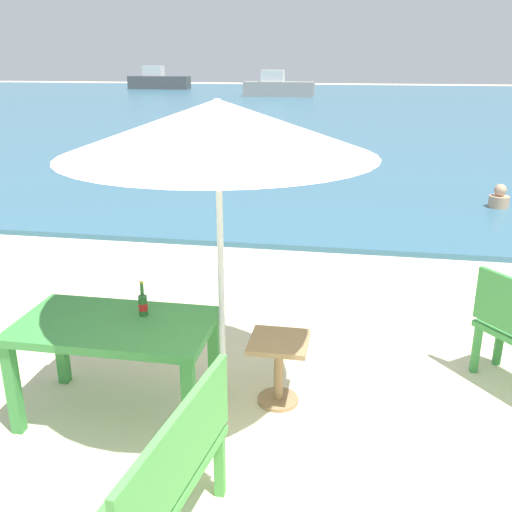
{
  "coord_description": "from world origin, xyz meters",
  "views": [
    {
      "loc": [
        0.31,
        -2.51,
        2.55
      ],
      "look_at": [
        -0.67,
        3.0,
        0.6
      ],
      "focal_mm": 40.1,
      "sensor_mm": 36.0,
      "label": 1
    }
  ],
  "objects_px": {
    "patio_umbrella": "(218,128)",
    "bench_green_right": "(165,479)",
    "picnic_table_green": "(115,336)",
    "boat_tanker": "(158,81)",
    "side_table_wood": "(279,361)",
    "boat_fishing_trawler": "(278,87)",
    "swimmer_person": "(499,198)",
    "beer_bottle_amber": "(143,304)"
  },
  "relations": [
    {
      "from": "side_table_wood",
      "to": "patio_umbrella",
      "type": "bearing_deg",
      "value": -156.67
    },
    {
      "from": "picnic_table_green",
      "to": "patio_umbrella",
      "type": "height_order",
      "value": "patio_umbrella"
    },
    {
      "from": "bench_green_right",
      "to": "swimmer_person",
      "type": "height_order",
      "value": "bench_green_right"
    },
    {
      "from": "picnic_table_green",
      "to": "bench_green_right",
      "type": "distance_m",
      "value": 1.46
    },
    {
      "from": "picnic_table_green",
      "to": "bench_green_right",
      "type": "xyz_separation_m",
      "value": [
        0.78,
        -1.23,
        -0.11
      ]
    },
    {
      "from": "patio_umbrella",
      "to": "boat_tanker",
      "type": "xyz_separation_m",
      "value": [
        -15.62,
        43.4,
        -1.38
      ]
    },
    {
      "from": "side_table_wood",
      "to": "boat_fishing_trawler",
      "type": "distance_m",
      "value": 35.66
    },
    {
      "from": "picnic_table_green",
      "to": "side_table_wood",
      "type": "bearing_deg",
      "value": 17.5
    },
    {
      "from": "swimmer_person",
      "to": "patio_umbrella",
      "type": "bearing_deg",
      "value": -116.98
    },
    {
      "from": "patio_umbrella",
      "to": "swimmer_person",
      "type": "height_order",
      "value": "patio_umbrella"
    },
    {
      "from": "boat_fishing_trawler",
      "to": "swimmer_person",
      "type": "bearing_deg",
      "value": -74.66
    },
    {
      "from": "beer_bottle_amber",
      "to": "side_table_wood",
      "type": "xyz_separation_m",
      "value": [
        0.97,
        0.22,
        -0.5
      ]
    },
    {
      "from": "patio_umbrella",
      "to": "side_table_wood",
      "type": "distance_m",
      "value": 1.82
    },
    {
      "from": "beer_bottle_amber",
      "to": "swimmer_person",
      "type": "distance_m",
      "value": 7.76
    },
    {
      "from": "patio_umbrella",
      "to": "beer_bottle_amber",
      "type": "bearing_deg",
      "value": -175.49
    },
    {
      "from": "picnic_table_green",
      "to": "boat_fishing_trawler",
      "type": "xyz_separation_m",
      "value": [
        -3.81,
        35.68,
        0.04
      ]
    },
    {
      "from": "picnic_table_green",
      "to": "boat_fishing_trawler",
      "type": "distance_m",
      "value": 35.88
    },
    {
      "from": "patio_umbrella",
      "to": "bench_green_right",
      "type": "xyz_separation_m",
      "value": [
        0.04,
        -1.42,
        -1.58
      ]
    },
    {
      "from": "picnic_table_green",
      "to": "bench_green_right",
      "type": "relative_size",
      "value": 1.13
    },
    {
      "from": "beer_bottle_amber",
      "to": "bench_green_right",
      "type": "bearing_deg",
      "value": -65.99
    },
    {
      "from": "bench_green_right",
      "to": "boat_tanker",
      "type": "xyz_separation_m",
      "value": [
        -15.65,
        44.82,
        0.2
      ]
    },
    {
      "from": "picnic_table_green",
      "to": "swimmer_person",
      "type": "relative_size",
      "value": 3.41
    },
    {
      "from": "beer_bottle_amber",
      "to": "bench_green_right",
      "type": "height_order",
      "value": "beer_bottle_amber"
    },
    {
      "from": "bench_green_right",
      "to": "boat_fishing_trawler",
      "type": "xyz_separation_m",
      "value": [
        -4.59,
        36.91,
        0.15
      ]
    },
    {
      "from": "picnic_table_green",
      "to": "patio_umbrella",
      "type": "xyz_separation_m",
      "value": [
        0.75,
        0.19,
        1.47
      ]
    },
    {
      "from": "picnic_table_green",
      "to": "boat_fishing_trawler",
      "type": "height_order",
      "value": "boat_fishing_trawler"
    },
    {
      "from": "side_table_wood",
      "to": "beer_bottle_amber",
      "type": "bearing_deg",
      "value": -167.47
    },
    {
      "from": "swimmer_person",
      "to": "boat_tanker",
      "type": "distance_m",
      "value": 41.4
    },
    {
      "from": "patio_umbrella",
      "to": "boat_tanker",
      "type": "distance_m",
      "value": 46.14
    },
    {
      "from": "boat_fishing_trawler",
      "to": "boat_tanker",
      "type": "bearing_deg",
      "value": 144.44
    },
    {
      "from": "patio_umbrella",
      "to": "bench_green_right",
      "type": "distance_m",
      "value": 2.12
    },
    {
      "from": "picnic_table_green",
      "to": "side_table_wood",
      "type": "distance_m",
      "value": 1.23
    },
    {
      "from": "side_table_wood",
      "to": "boat_fishing_trawler",
      "type": "height_order",
      "value": "boat_fishing_trawler"
    },
    {
      "from": "swimmer_person",
      "to": "boat_fishing_trawler",
      "type": "bearing_deg",
      "value": 105.34
    },
    {
      "from": "swimmer_person",
      "to": "boat_fishing_trawler",
      "type": "distance_m",
      "value": 29.94
    },
    {
      "from": "picnic_table_green",
      "to": "patio_umbrella",
      "type": "relative_size",
      "value": 0.61
    },
    {
      "from": "picnic_table_green",
      "to": "boat_tanker",
      "type": "relative_size",
      "value": 0.28
    },
    {
      "from": "bench_green_right",
      "to": "swimmer_person",
      "type": "distance_m",
      "value": 8.7
    },
    {
      "from": "swimmer_person",
      "to": "bench_green_right",
      "type": "bearing_deg",
      "value": -112.52
    },
    {
      "from": "patio_umbrella",
      "to": "swimmer_person",
      "type": "bearing_deg",
      "value": 63.02
    },
    {
      "from": "bench_green_right",
      "to": "boat_fishing_trawler",
      "type": "bearing_deg",
      "value": 97.09
    },
    {
      "from": "picnic_table_green",
      "to": "beer_bottle_amber",
      "type": "distance_m",
      "value": 0.3
    }
  ]
}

